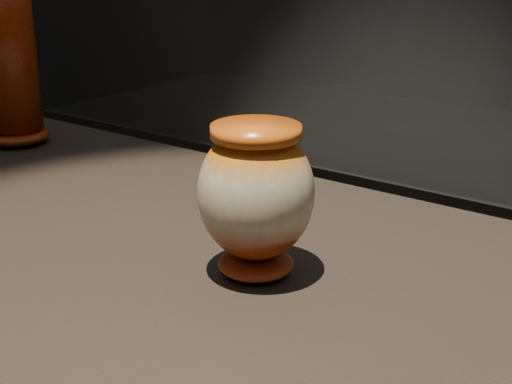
% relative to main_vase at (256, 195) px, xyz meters
% --- Properties ---
extents(main_vase, '(0.17, 0.17, 0.18)m').
position_rel_main_vase_xyz_m(main_vase, '(0.00, 0.00, 0.00)').
color(main_vase, maroon).
rests_on(main_vase, display_plinth).
extents(tall_vase, '(0.15, 0.15, 0.40)m').
position_rel_main_vase_xyz_m(tall_vase, '(-0.72, 0.19, 0.09)').
color(tall_vase, '#B4450C').
rests_on(tall_vase, display_plinth).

